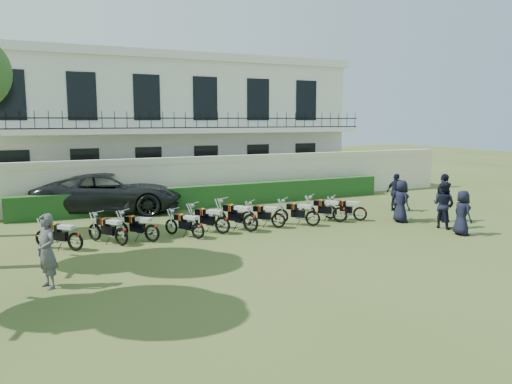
# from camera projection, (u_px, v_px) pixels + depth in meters

# --- Properties ---
(ground) EXTENTS (100.00, 100.00, 0.00)m
(ground) POSITION_uv_depth(u_px,v_px,m) (266.00, 241.00, 16.63)
(ground) COLOR #384C1E
(ground) RESTS_ON ground
(perimeter_wall) EXTENTS (30.00, 0.35, 2.30)m
(perimeter_wall) POSITION_uv_depth(u_px,v_px,m) (191.00, 181.00, 23.61)
(perimeter_wall) COLOR #EEE6C8
(perimeter_wall) RESTS_ON ground
(hedge) EXTENTS (18.00, 0.60, 1.00)m
(hedge) POSITION_uv_depth(u_px,v_px,m) (217.00, 195.00, 23.42)
(hedge) COLOR #1C3F16
(hedge) RESTS_ON ground
(building) EXTENTS (20.40, 9.60, 7.40)m
(building) POSITION_uv_depth(u_px,v_px,m) (157.00, 125.00, 28.57)
(building) COLOR white
(building) RESTS_ON ground
(motorcycle_0) EXTENTS (1.35, 1.31, 0.98)m
(motorcycle_0) POSITION_uv_depth(u_px,v_px,m) (75.00, 237.00, 15.32)
(motorcycle_0) COLOR black
(motorcycle_0) RESTS_ON ground
(motorcycle_1) EXTENTS (1.08, 1.56, 0.99)m
(motorcycle_1) POSITION_uv_depth(u_px,v_px,m) (121.00, 232.00, 15.97)
(motorcycle_1) COLOR black
(motorcycle_1) RESTS_ON ground
(motorcycle_2) EXTENTS (1.29, 1.41, 0.99)m
(motorcycle_2) POSITION_uv_depth(u_px,v_px,m) (152.00, 229.00, 16.44)
(motorcycle_2) COLOR black
(motorcycle_2) RESTS_ON ground
(motorcycle_3) EXTENTS (1.00, 1.50, 0.94)m
(motorcycle_3) POSITION_uv_depth(u_px,v_px,m) (198.00, 227.00, 16.88)
(motorcycle_3) COLOR black
(motorcycle_3) RESTS_ON ground
(motorcycle_4) EXTENTS (1.31, 1.50, 1.03)m
(motorcycle_4) POSITION_uv_depth(u_px,v_px,m) (223.00, 221.00, 17.59)
(motorcycle_4) COLOR black
(motorcycle_4) RESTS_ON ground
(motorcycle_5) EXTENTS (1.16, 1.81, 1.12)m
(motorcycle_5) POSITION_uv_depth(u_px,v_px,m) (251.00, 218.00, 17.89)
(motorcycle_5) COLOR black
(motorcycle_5) RESTS_ON ground
(motorcycle_6) EXTENTS (1.27, 1.36, 0.97)m
(motorcycle_6) POSITION_uv_depth(u_px,v_px,m) (278.00, 217.00, 18.57)
(motorcycle_6) COLOR black
(motorcycle_6) RESTS_ON ground
(motorcycle_7) EXTENTS (1.33, 1.40, 1.00)m
(motorcycle_7) POSITION_uv_depth(u_px,v_px,m) (313.00, 215.00, 18.89)
(motorcycle_7) COLOR black
(motorcycle_7) RESTS_ON ground
(motorcycle_8) EXTENTS (1.35, 1.45, 1.03)m
(motorcycle_8) POSITION_uv_depth(u_px,v_px,m) (340.00, 211.00, 19.62)
(motorcycle_8) COLOR black
(motorcycle_8) RESTS_ON ground
(motorcycle_9) EXTENTS (1.34, 1.27, 0.96)m
(motorcycle_9) POSITION_uv_depth(u_px,v_px,m) (360.00, 210.00, 19.89)
(motorcycle_9) COLOR black
(motorcycle_9) RESTS_ON ground
(suv) EXTENTS (6.82, 4.63, 1.73)m
(suv) POSITION_uv_depth(u_px,v_px,m) (109.00, 193.00, 21.82)
(suv) COLOR black
(suv) RESTS_ON ground
(inspector) EXTENTS (0.66, 0.78, 1.81)m
(inspector) POSITION_uv_depth(u_px,v_px,m) (47.00, 251.00, 11.92)
(inspector) COLOR #515156
(inspector) RESTS_ON ground
(officer_0) EXTENTS (0.61, 0.84, 1.58)m
(officer_0) POSITION_uv_depth(u_px,v_px,m) (462.00, 213.00, 17.47)
(officer_0) COLOR black
(officer_0) RESTS_ON ground
(officer_1) EXTENTS (0.84, 0.98, 1.76)m
(officer_1) POSITION_uv_depth(u_px,v_px,m) (444.00, 205.00, 18.60)
(officer_1) COLOR black
(officer_1) RESTS_ON ground
(officer_2) EXTENTS (0.83, 1.22, 1.93)m
(officer_2) POSITION_uv_depth(u_px,v_px,m) (444.00, 198.00, 19.71)
(officer_2) COLOR black
(officer_2) RESTS_ON ground
(officer_3) EXTENTS (0.61, 0.87, 1.67)m
(officer_3) POSITION_uv_depth(u_px,v_px,m) (401.00, 201.00, 19.67)
(officer_3) COLOR black
(officer_3) RESTS_ON ground
(officer_4) EXTENTS (0.71, 0.86, 1.65)m
(officer_4) POSITION_uv_depth(u_px,v_px,m) (400.00, 200.00, 20.10)
(officer_4) COLOR black
(officer_4) RESTS_ON ground
(officer_5) EXTENTS (0.59, 1.04, 1.68)m
(officer_5) POSITION_uv_depth(u_px,v_px,m) (396.00, 192.00, 22.05)
(officer_5) COLOR black
(officer_5) RESTS_ON ground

